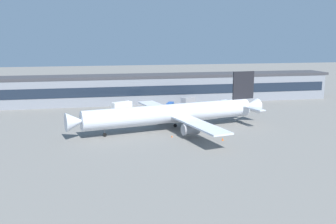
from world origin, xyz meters
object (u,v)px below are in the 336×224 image
(traffic_cone_1, at_px, (172,136))
(baggage_tug, at_px, (228,104))
(fuel_truck, at_px, (122,105))
(crew_van, at_px, (170,105))
(airliner, at_px, (173,113))
(catering_truck, at_px, (188,101))
(traffic_cone_0, at_px, (223,139))

(traffic_cone_1, bearing_deg, baggage_tug, 52.77)
(fuel_truck, distance_m, baggage_tug, 44.84)
(crew_van, bearing_deg, traffic_cone_1, -101.90)
(fuel_truck, height_order, crew_van, fuel_truck)
(fuel_truck, distance_m, traffic_cone_1, 47.86)
(fuel_truck, bearing_deg, baggage_tug, -1.39)
(baggage_tug, xyz_separation_m, crew_van, (-25.01, 0.36, 0.37))
(airliner, height_order, crew_van, airliner)
(traffic_cone_1, bearing_deg, fuel_truck, 102.21)
(catering_truck, distance_m, fuel_truck, 28.15)
(baggage_tug, height_order, traffic_cone_1, baggage_tug)
(fuel_truck, xyz_separation_m, crew_van, (19.82, -0.73, -0.42))
(airliner, xyz_separation_m, traffic_cone_0, (10.73, -16.04, -4.88))
(catering_truck, distance_m, traffic_cone_1, 51.82)
(airliner, xyz_separation_m, baggage_tug, (32.13, 36.14, -4.16))
(catering_truck, bearing_deg, traffic_cone_0, -94.84)
(airliner, bearing_deg, crew_van, 78.96)
(fuel_truck, height_order, traffic_cone_1, fuel_truck)
(catering_truck, bearing_deg, airliner, -111.52)
(baggage_tug, xyz_separation_m, traffic_cone_1, (-34.70, -45.67, -0.78))
(fuel_truck, bearing_deg, traffic_cone_1, -77.79)
(fuel_truck, bearing_deg, airliner, -71.17)
(baggage_tug, distance_m, traffic_cone_1, 57.36)
(traffic_cone_0, bearing_deg, fuel_truck, 113.74)
(crew_van, distance_m, traffic_cone_0, 52.67)
(fuel_truck, xyz_separation_m, traffic_cone_1, (10.12, -46.75, -1.58))
(airliner, xyz_separation_m, traffic_cone_1, (-2.58, -9.53, -4.95))
(airliner, distance_m, crew_van, 37.38)
(airliner, bearing_deg, catering_truck, 68.48)
(crew_van, bearing_deg, fuel_truck, 177.90)
(airliner, relative_size, traffic_cone_1, 108.52)
(fuel_truck, height_order, traffic_cone_0, fuel_truck)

